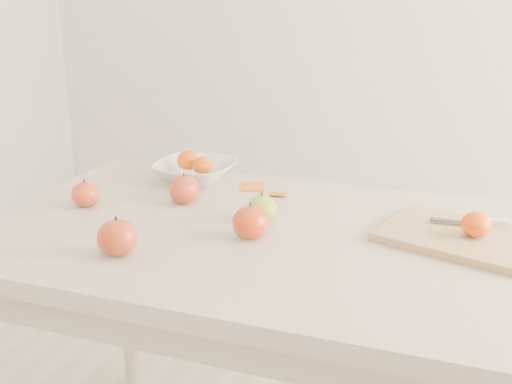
% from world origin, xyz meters
% --- Properties ---
extents(table, '(1.20, 0.80, 0.75)m').
position_xyz_m(table, '(0.00, 0.00, 0.65)').
color(table, '#C9B498').
rests_on(table, ground).
extents(cutting_board, '(0.37, 0.31, 0.02)m').
position_xyz_m(cutting_board, '(0.45, 0.08, 0.76)').
color(cutting_board, tan).
rests_on(cutting_board, table).
extents(board_tangerine, '(0.06, 0.06, 0.05)m').
position_xyz_m(board_tangerine, '(0.48, 0.07, 0.80)').
color(board_tangerine, '#D65507').
rests_on(board_tangerine, cutting_board).
extents(fruit_bowl, '(0.22, 0.22, 0.05)m').
position_xyz_m(fruit_bowl, '(-0.27, 0.29, 0.78)').
color(fruit_bowl, white).
rests_on(fruit_bowl, table).
extents(bowl_tangerine_near, '(0.06, 0.06, 0.06)m').
position_xyz_m(bowl_tangerine_near, '(-0.29, 0.30, 0.80)').
color(bowl_tangerine_near, '#D46707').
rests_on(bowl_tangerine_near, fruit_bowl).
extents(bowl_tangerine_far, '(0.06, 0.06, 0.05)m').
position_xyz_m(bowl_tangerine_far, '(-0.24, 0.27, 0.80)').
color(bowl_tangerine_far, '#CE4907').
rests_on(bowl_tangerine_far, fruit_bowl).
extents(orange_peel_a, '(0.07, 0.06, 0.01)m').
position_xyz_m(orange_peel_a, '(-0.09, 0.27, 0.75)').
color(orange_peel_a, orange).
rests_on(orange_peel_a, table).
extents(orange_peel_b, '(0.05, 0.04, 0.01)m').
position_xyz_m(orange_peel_b, '(-0.01, 0.24, 0.75)').
color(orange_peel_b, '#C7640E').
rests_on(orange_peel_b, table).
extents(paring_knife, '(0.17, 0.05, 0.01)m').
position_xyz_m(paring_knife, '(0.50, 0.15, 0.78)').
color(paring_knife, white).
rests_on(paring_knife, cutting_board).
extents(apple_green, '(0.07, 0.07, 0.06)m').
position_xyz_m(apple_green, '(0.01, 0.05, 0.78)').
color(apple_green, olive).
rests_on(apple_green, table).
extents(apple_red_e, '(0.08, 0.08, 0.07)m').
position_xyz_m(apple_red_e, '(0.02, -0.05, 0.79)').
color(apple_red_e, '#A11107').
rests_on(apple_red_e, table).
extents(apple_red_a, '(0.08, 0.08, 0.07)m').
position_xyz_m(apple_red_a, '(-0.21, 0.11, 0.78)').
color(apple_red_a, maroon).
rests_on(apple_red_a, table).
extents(apple_red_c, '(0.08, 0.08, 0.07)m').
position_xyz_m(apple_red_c, '(-0.20, -0.23, 0.79)').
color(apple_red_c, maroon).
rests_on(apple_red_c, table).
extents(apple_red_b, '(0.07, 0.07, 0.06)m').
position_xyz_m(apple_red_b, '(-0.43, 0.00, 0.78)').
color(apple_red_b, maroon).
rests_on(apple_red_b, table).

